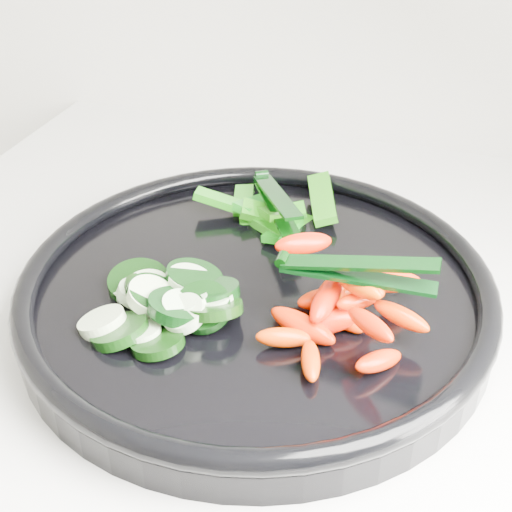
% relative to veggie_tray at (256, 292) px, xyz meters
% --- Properties ---
extents(veggie_tray, '(0.47, 0.47, 0.04)m').
position_rel_veggie_tray_xyz_m(veggie_tray, '(0.00, 0.00, 0.00)').
color(veggie_tray, black).
rests_on(veggie_tray, counter).
extents(cucumber_pile, '(0.13, 0.12, 0.04)m').
position_rel_veggie_tray_xyz_m(cucumber_pile, '(-0.06, -0.05, 0.01)').
color(cucumber_pile, black).
rests_on(cucumber_pile, veggie_tray).
extents(carrot_pile, '(0.13, 0.14, 0.05)m').
position_rel_veggie_tray_xyz_m(carrot_pile, '(0.07, -0.02, 0.02)').
color(carrot_pile, '#FF1E00').
rests_on(carrot_pile, veggie_tray).
extents(pepper_pile, '(0.13, 0.11, 0.04)m').
position_rel_veggie_tray_xyz_m(pepper_pile, '(-0.02, 0.11, 0.01)').
color(pepper_pile, '#0B6B0A').
rests_on(pepper_pile, veggie_tray).
extents(tong_carrot, '(0.11, 0.02, 0.02)m').
position_rel_veggie_tray_xyz_m(tong_carrot, '(0.08, -0.02, 0.05)').
color(tong_carrot, black).
rests_on(tong_carrot, carrot_pile).
extents(tong_pepper, '(0.07, 0.10, 0.02)m').
position_rel_veggie_tray_xyz_m(tong_pepper, '(-0.01, 0.10, 0.03)').
color(tong_pepper, black).
rests_on(tong_pepper, pepper_pile).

